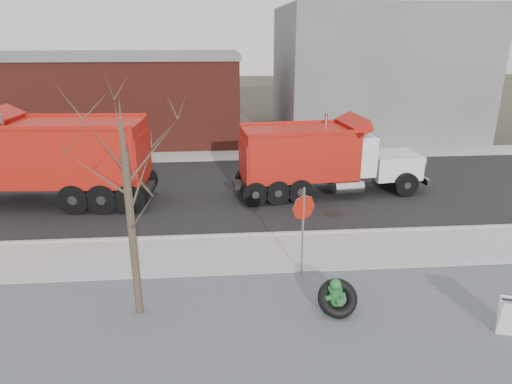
{
  "coord_description": "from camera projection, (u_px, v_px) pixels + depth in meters",
  "views": [
    {
      "loc": [
        -1.15,
        -12.23,
        6.43
      ],
      "look_at": [
        -0.01,
        2.03,
        1.4
      ],
      "focal_mm": 32.0,
      "sensor_mm": 36.0,
      "label": 1
    }
  ],
  "objects": [
    {
      "name": "stop_sign",
      "position": [
        303.0,
        216.0,
        12.18
      ],
      "size": [
        0.65,
        0.31,
        2.59
      ],
      "rotation": [
        0.0,
        0.0,
        0.03
      ],
      "color": "gray",
      "rests_on": "ground"
    },
    {
      "name": "building_brick",
      "position": [
        75.0,
        97.0,
        28.07
      ],
      "size": [
        20.2,
        8.2,
        5.3
      ],
      "color": "maroon",
      "rests_on": "ground"
    },
    {
      "name": "dump_truck_red_b",
      "position": [
        44.0,
        158.0,
        17.44
      ],
      "size": [
        8.87,
        3.04,
        3.7
      ],
      "rotation": [
        0.0,
        0.0,
        3.08
      ],
      "color": "black",
      "rests_on": "ground"
    },
    {
      "name": "road",
      "position": [
        248.0,
        190.0,
        19.64
      ],
      "size": [
        60.0,
        9.4,
        0.02
      ],
      "primitive_type": "cube",
      "color": "black",
      "rests_on": "ground"
    },
    {
      "name": "fire_hydrant",
      "position": [
        335.0,
        298.0,
        10.87
      ],
      "size": [
        0.54,
        0.53,
        0.95
      ],
      "rotation": [
        0.0,
        0.0,
        0.33
      ],
      "color": "#2B7032",
      "rests_on": "ground"
    },
    {
      "name": "gravel_verge",
      "position": [
        276.0,
        329.0,
        10.43
      ],
      "size": [
        60.0,
        5.0,
        0.03
      ],
      "primitive_type": "cube",
      "color": "gray",
      "rests_on": "ground"
    },
    {
      "name": "far_sidewalk",
      "position": [
        242.0,
        155.0,
        25.0
      ],
      "size": [
        60.0,
        2.0,
        0.06
      ],
      "primitive_type": "cube",
      "color": "#9E9B93",
      "rests_on": "ground"
    },
    {
      "name": "curb",
      "position": [
        257.0,
        235.0,
        15.16
      ],
      "size": [
        60.0,
        0.15,
        0.11
      ],
      "primitive_type": "cube",
      "color": "#9E9B93",
      "rests_on": "ground"
    },
    {
      "name": "building_grey",
      "position": [
        373.0,
        71.0,
        30.0
      ],
      "size": [
        12.0,
        10.0,
        8.0
      ],
      "color": "gray",
      "rests_on": "ground"
    },
    {
      "name": "dump_truck_red_a",
      "position": [
        321.0,
        156.0,
        18.64
      ],
      "size": [
        7.99,
        2.9,
        3.2
      ],
      "rotation": [
        0.0,
        0.0,
        0.1
      ],
      "color": "black",
      "rests_on": "ground"
    },
    {
      "name": "bare_tree",
      "position": [
        127.0,
        184.0,
        9.94
      ],
      "size": [
        3.2,
        3.2,
        5.2
      ],
      "color": "#382D23",
      "rests_on": "ground"
    },
    {
      "name": "sidewalk",
      "position": [
        261.0,
        253.0,
        13.95
      ],
      "size": [
        60.0,
        2.5,
        0.06
      ],
      "primitive_type": "cube",
      "color": "#9E9B93",
      "rests_on": "ground"
    },
    {
      "name": "ground",
      "position": [
        262.0,
        258.0,
        13.72
      ],
      "size": [
        120.0,
        120.0,
        0.0
      ],
      "primitive_type": "plane",
      "color": "#383328",
      "rests_on": "ground"
    },
    {
      "name": "truck_tire",
      "position": [
        337.0,
        298.0,
        10.89
      ],
      "size": [
        0.99,
        0.87,
        0.89
      ],
      "color": "black",
      "rests_on": "ground"
    }
  ]
}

